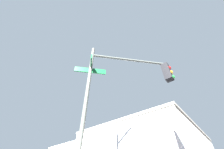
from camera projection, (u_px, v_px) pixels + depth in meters
The scene contains 1 object.
traffic_signal_near at pixel (129, 83), 4.66m from camera, with size 2.56×2.93×5.58m.
Camera 1 is at (-4.16, -9.30, 1.19)m, focal length 21.26 mm.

